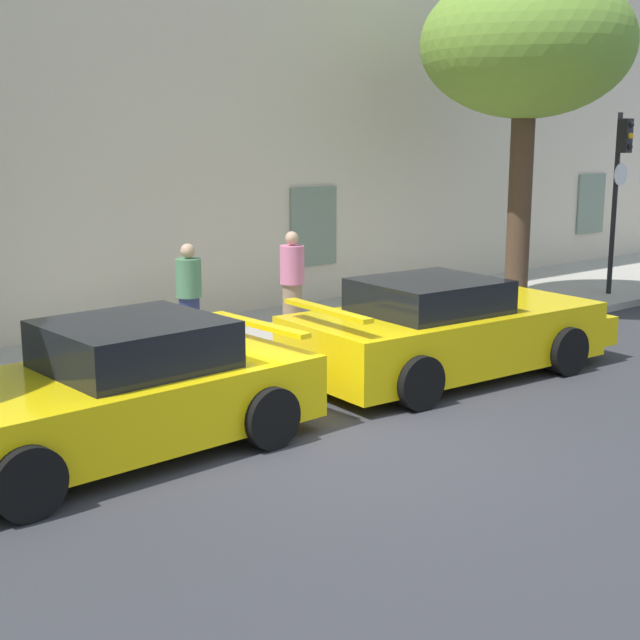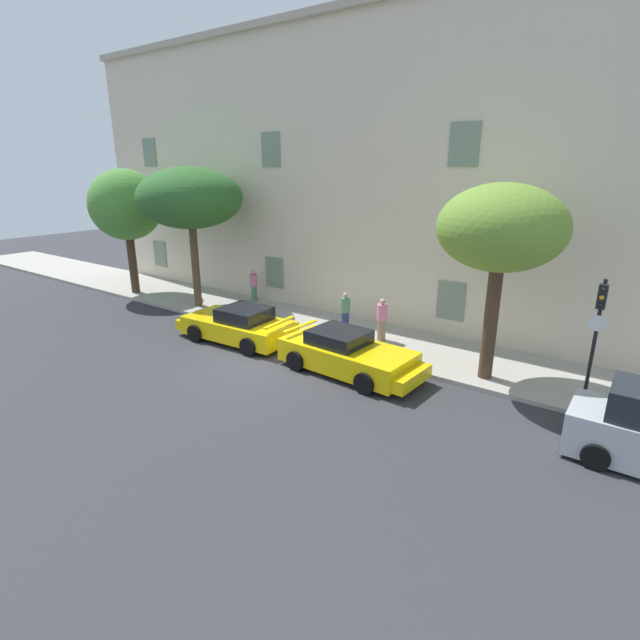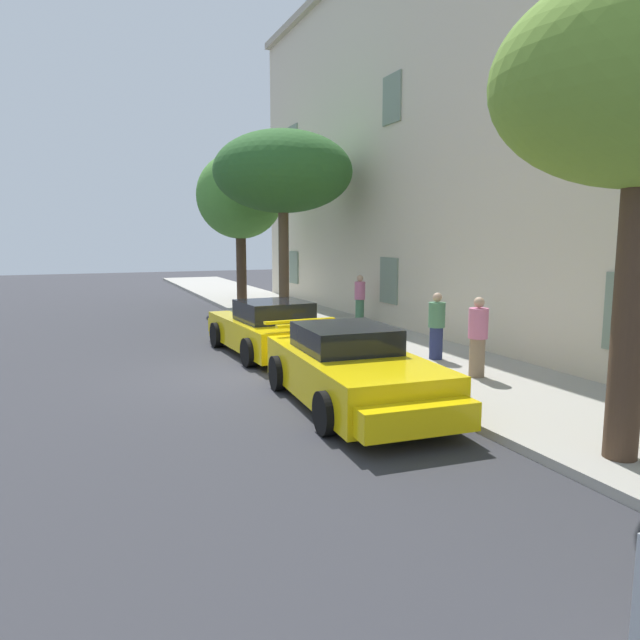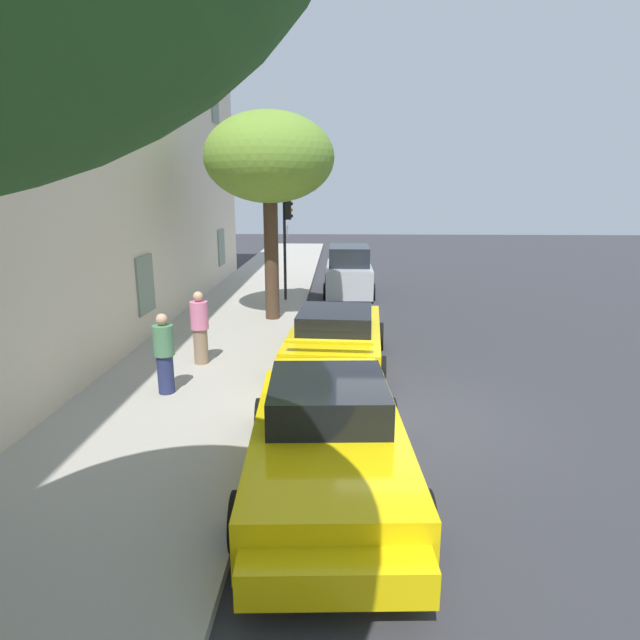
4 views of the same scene
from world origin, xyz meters
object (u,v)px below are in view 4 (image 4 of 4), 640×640
(sportscar_red_lead, at_px, (329,448))
(tree_midblock, at_px, (269,159))
(pedestrian_strolling, at_px, (200,328))
(hatchback_parked, at_px, (349,273))
(sportscar_yellow_flank, at_px, (337,338))
(traffic_light, at_px, (287,230))
(pedestrian_bystander, at_px, (164,354))

(sportscar_red_lead, distance_m, tree_midblock, 10.33)
(sportscar_red_lead, bearing_deg, tree_midblock, 11.67)
(tree_midblock, distance_m, pedestrian_strolling, 5.92)
(sportscar_red_lead, xyz_separation_m, tree_midblock, (9.24, 1.91, 4.21))
(hatchback_parked, bearing_deg, sportscar_yellow_flank, 177.14)
(sportscar_red_lead, distance_m, traffic_light, 12.37)
(hatchback_parked, bearing_deg, pedestrian_strolling, 158.82)
(hatchback_parked, xyz_separation_m, traffic_light, (-1.81, 2.22, 1.76))
(pedestrian_strolling, bearing_deg, hatchback_parked, -21.18)
(sportscar_yellow_flank, bearing_deg, hatchback_parked, -2.86)
(sportscar_red_lead, distance_m, sportscar_yellow_flank, 5.41)
(sportscar_red_lead, height_order, hatchback_parked, hatchback_parked)
(sportscar_red_lead, relative_size, hatchback_parked, 1.30)
(sportscar_yellow_flank, height_order, pedestrian_bystander, pedestrian_bystander)
(pedestrian_bystander, bearing_deg, sportscar_red_lead, -133.57)
(hatchback_parked, distance_m, traffic_light, 3.36)
(hatchback_parked, height_order, pedestrian_bystander, hatchback_parked)
(sportscar_yellow_flank, relative_size, hatchback_parked, 1.33)
(sportscar_yellow_flank, distance_m, traffic_light, 7.20)
(sportscar_yellow_flank, bearing_deg, tree_midblock, 27.41)
(tree_midblock, height_order, pedestrian_strolling, tree_midblock)
(sportscar_red_lead, distance_m, pedestrian_bystander, 4.45)
(hatchback_parked, relative_size, traffic_light, 1.04)
(tree_midblock, bearing_deg, sportscar_red_lead, -168.33)
(hatchback_parked, distance_m, pedestrian_bystander, 11.46)
(sportscar_yellow_flank, distance_m, pedestrian_bystander, 4.06)
(tree_midblock, height_order, pedestrian_bystander, tree_midblock)
(hatchback_parked, distance_m, tree_midblock, 6.59)
(sportscar_red_lead, relative_size, traffic_light, 1.36)
(sportscar_yellow_flank, height_order, pedestrian_strolling, pedestrian_strolling)
(tree_midblock, xyz_separation_m, pedestrian_strolling, (-4.37, 1.09, -3.85))
(sportscar_yellow_flank, relative_size, pedestrian_bystander, 3.16)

